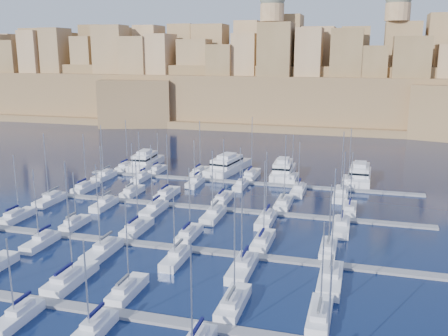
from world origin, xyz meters
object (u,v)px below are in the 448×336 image
(motor_yacht_a, at_px, (146,161))
(motor_yacht_b, at_px, (228,165))
(sailboat_2, at_px, (70,278))
(motor_yacht_d, at_px, (360,175))
(sailboat_4, at_px, (233,303))
(motor_yacht_c, at_px, (283,170))

(motor_yacht_a, xyz_separation_m, motor_yacht_b, (23.72, 1.26, 0.00))
(motor_yacht_a, bearing_deg, motor_yacht_b, 3.05)
(sailboat_2, relative_size, motor_yacht_b, 0.88)
(sailboat_2, xyz_separation_m, motor_yacht_a, (-20.18, 69.59, 0.94))
(motor_yacht_a, height_order, motor_yacht_b, same)
(motor_yacht_b, relative_size, motor_yacht_d, 1.15)
(motor_yacht_a, height_order, motor_yacht_d, same)
(sailboat_4, distance_m, motor_yacht_c, 70.36)
(motor_yacht_b, bearing_deg, sailboat_4, -74.09)
(motor_yacht_b, bearing_deg, motor_yacht_a, -176.95)
(sailboat_4, bearing_deg, motor_yacht_d, 78.46)
(motor_yacht_d, bearing_deg, motor_yacht_a, -179.72)
(motor_yacht_a, bearing_deg, motor_yacht_d, 0.28)
(sailboat_4, xyz_separation_m, motor_yacht_c, (-4.97, 70.18, 0.97))
(sailboat_2, relative_size, motor_yacht_a, 1.03)
(motor_yacht_a, relative_size, motor_yacht_c, 1.00)
(sailboat_2, distance_m, sailboat_4, 23.90)
(sailboat_2, bearing_deg, motor_yacht_c, 74.79)
(motor_yacht_b, bearing_deg, motor_yacht_c, -4.64)
(sailboat_2, height_order, motor_yacht_b, sailboat_2)
(motor_yacht_c, relative_size, motor_yacht_d, 0.97)
(sailboat_2, bearing_deg, motor_yacht_d, 61.29)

